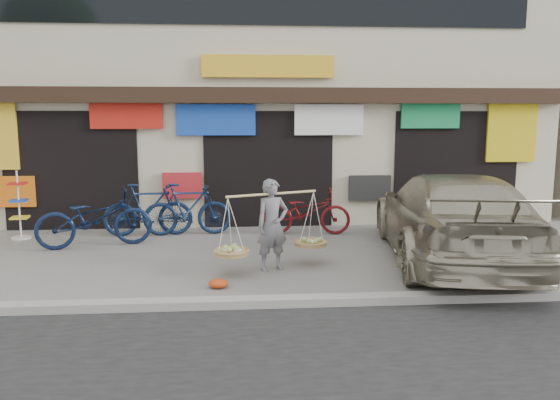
{
  "coord_description": "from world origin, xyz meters",
  "views": [
    {
      "loc": [
        -0.71,
        -9.19,
        2.59
      ],
      "look_at": [
        0.07,
        0.9,
        1.03
      ],
      "focal_mm": 35.0,
      "sensor_mm": 36.0,
      "label": 1
    }
  ],
  "objects": [
    {
      "name": "ground",
      "position": [
        0.0,
        0.0,
        0.0
      ],
      "size": [
        70.0,
        70.0,
        0.0
      ],
      "primitive_type": "plane",
      "color": "slate",
      "rests_on": "ground"
    },
    {
      "name": "red_bag",
      "position": [
        -1.03,
        -1.14,
        0.07
      ],
      "size": [
        0.31,
        0.25,
        0.14
      ],
      "primitive_type": "ellipsoid",
      "color": "#D34113",
      "rests_on": "ground"
    },
    {
      "name": "shophouse_block",
      "position": [
        -0.0,
        6.42,
        3.45
      ],
      "size": [
        14.0,
        6.32,
        7.0
      ],
      "color": "beige",
      "rests_on": "ground"
    },
    {
      "name": "bike_3",
      "position": [
        -1.82,
        2.66,
        0.57
      ],
      "size": [
        1.95,
        0.69,
        1.15
      ],
      "primitive_type": "imported",
      "rotation": [
        0.0,
        0.0,
        1.65
      ],
      "color": "#112240",
      "rests_on": "ground"
    },
    {
      "name": "bike_2",
      "position": [
        0.78,
        2.55,
        0.5
      ],
      "size": [
        1.98,
        0.87,
        1.01
      ],
      "primitive_type": "imported",
      "rotation": [
        0.0,
        0.0,
        1.46
      ],
      "color": "#5A0F12",
      "rests_on": "ground"
    },
    {
      "name": "bike_1",
      "position": [
        -2.67,
        2.66,
        0.57
      ],
      "size": [
        1.95,
        0.69,
        1.15
      ],
      "primitive_type": "imported",
      "rotation": [
        0.0,
        0.0,
        1.65
      ],
      "color": "#112240",
      "rests_on": "ground"
    },
    {
      "name": "bike_0",
      "position": [
        -3.56,
        1.69,
        0.59
      ],
      "size": [
        2.36,
        1.36,
        1.17
      ],
      "primitive_type": "imported",
      "rotation": [
        0.0,
        0.0,
        1.85
      ],
      "color": "#0E1933",
      "rests_on": "ground"
    },
    {
      "name": "street_vendor",
      "position": [
        -0.15,
        -0.22,
        0.71
      ],
      "size": [
        1.94,
        1.11,
        1.55
      ],
      "rotation": [
        0.0,
        0.0,
        0.38
      ],
      "color": "slate",
      "rests_on": "ground"
    },
    {
      "name": "suv",
      "position": [
        3.1,
        0.17,
        0.8
      ],
      "size": [
        3.03,
        5.76,
        1.59
      ],
      "rotation": [
        0.0,
        0.0,
        2.99
      ],
      "color": "#A69D85",
      "rests_on": "ground"
    },
    {
      "name": "display_rack",
      "position": [
        -5.34,
        2.57,
        0.59
      ],
      "size": [
        0.4,
        0.4,
        1.46
      ],
      "rotation": [
        0.0,
        0.0,
        0.14
      ],
      "color": "silver",
      "rests_on": "ground"
    },
    {
      "name": "kerb",
      "position": [
        0.0,
        -2.0,
        0.06
      ],
      "size": [
        70.0,
        0.25,
        0.12
      ],
      "primitive_type": "cube",
      "color": "gray",
      "rests_on": "ground"
    }
  ]
}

